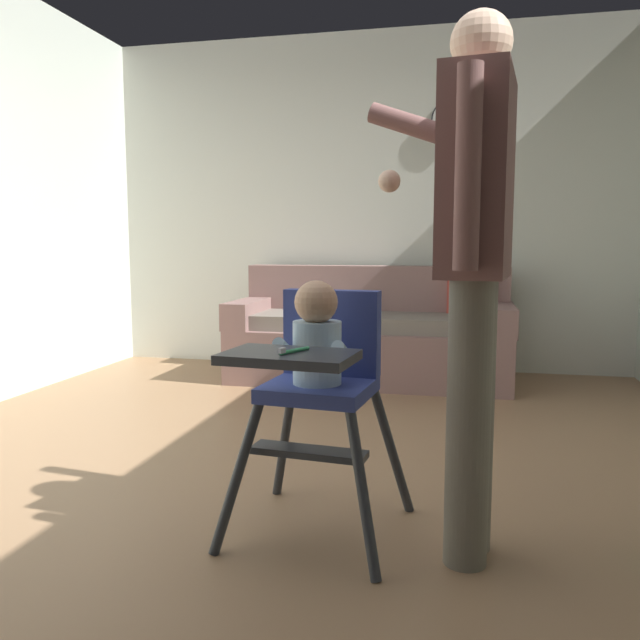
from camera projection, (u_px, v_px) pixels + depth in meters
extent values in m
cube|color=#96704E|center=(261.00, 500.00, 2.73)|extent=(5.88, 7.24, 0.10)
cube|color=silver|center=(364.00, 203.00, 5.33)|extent=(5.08, 0.06, 2.74)
cube|color=#85635F|center=(370.00, 354.00, 4.88)|extent=(2.07, 0.84, 0.40)
cube|color=#85635F|center=(376.00, 295.00, 5.14)|extent=(2.07, 0.22, 0.46)
cube|color=#85635F|center=(251.00, 312.00, 5.04)|extent=(0.20, 0.84, 0.20)
cube|color=#85635F|center=(499.00, 318.00, 4.64)|extent=(0.20, 0.84, 0.20)
cube|color=slate|center=(311.00, 320.00, 4.89)|extent=(0.82, 0.60, 0.11)
cube|color=slate|center=(429.00, 323.00, 4.70)|extent=(0.82, 0.60, 0.11)
cube|color=#B24238|center=(470.00, 301.00, 4.86)|extent=(0.34, 0.11, 0.34)
cylinder|color=#2E3238|center=(236.00, 478.00, 2.16)|extent=(0.18, 0.16, 0.51)
cylinder|color=#2E3238|center=(363.00, 494.00, 2.03)|extent=(0.16, 0.18, 0.51)
cylinder|color=#2E3238|center=(284.00, 441.00, 2.58)|extent=(0.16, 0.18, 0.51)
cylinder|color=#2E3238|center=(392.00, 452.00, 2.44)|extent=(0.18, 0.16, 0.51)
cube|color=#31408D|center=(319.00, 389.00, 2.27)|extent=(0.39, 0.39, 0.05)
cube|color=#31408D|center=(332.00, 332.00, 2.39)|extent=(0.37, 0.11, 0.32)
cube|color=#2E3238|center=(289.00, 357.00, 1.98)|extent=(0.42, 0.30, 0.03)
cube|color=#2E3238|center=(309.00, 452.00, 2.19)|extent=(0.41, 0.14, 0.02)
cylinder|color=#ABCDE5|center=(317.00, 353.00, 2.23)|extent=(0.19, 0.19, 0.22)
sphere|color=tan|center=(316.00, 302.00, 2.20)|extent=(0.15, 0.15, 0.15)
cylinder|color=#ABCDE5|center=(285.00, 350.00, 2.23)|extent=(0.06, 0.15, 0.10)
cylinder|color=#ABCDE5|center=(343.00, 353.00, 2.16)|extent=(0.06, 0.15, 0.10)
cylinder|color=#38A366|center=(295.00, 351.00, 1.97)|extent=(0.07, 0.12, 0.01)
cube|color=white|center=(282.00, 350.00, 1.92)|extent=(0.02, 0.03, 0.02)
cylinder|color=#6C675A|center=(473.00, 415.00, 2.15)|extent=(0.14, 0.14, 0.93)
cylinder|color=#6C675A|center=(468.00, 424.00, 2.04)|extent=(0.14, 0.14, 0.93)
cube|color=brown|center=(477.00, 177.00, 2.01)|extent=(0.25, 0.42, 0.63)
sphere|color=beige|center=(481.00, 42.00, 1.96)|extent=(0.19, 0.19, 0.19)
cylinder|color=brown|center=(435.00, 132.00, 2.21)|extent=(0.48, 0.13, 0.23)
sphere|color=beige|center=(389.00, 181.00, 2.28)|extent=(0.08, 0.08, 0.08)
cylinder|color=brown|center=(468.00, 169.00, 1.78)|extent=(0.07, 0.07, 0.57)
cylinder|color=white|center=(451.00, 119.00, 5.05)|extent=(0.29, 0.03, 0.29)
cylinder|color=black|center=(451.00, 119.00, 5.07)|extent=(0.31, 0.02, 0.31)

